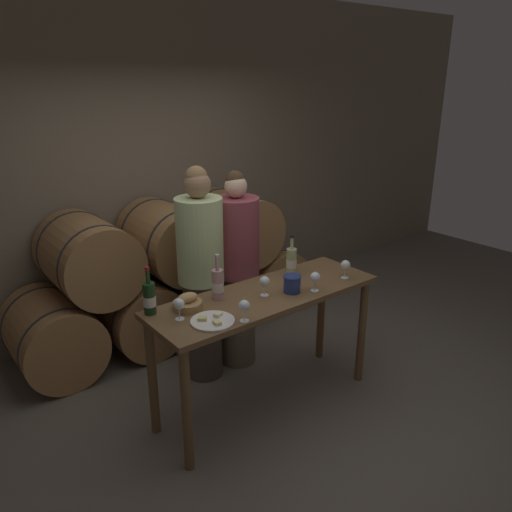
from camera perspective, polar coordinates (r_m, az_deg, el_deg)
name	(u,v)px	position (r m, az deg, el deg)	size (l,w,h in m)	color
ground_plane	(265,402)	(4.03, 1.06, -16.39)	(10.00, 10.00, 0.00)	#665E51
stone_wall_back	(137,163)	(5.00, -13.49, 10.31)	(10.00, 0.12, 3.20)	#7F705B
barrel_stack	(170,276)	(4.80, -9.80, -2.24)	(2.94, 0.84, 1.30)	#9E7042
tasting_table	(266,311)	(3.63, 1.14, -6.34)	(1.75, 0.58, 0.93)	brown
person_left	(201,276)	(3.98, -6.30, -2.25)	(0.37, 0.37, 1.77)	#4C4238
person_right	(237,271)	(4.17, -2.20, -1.70)	(0.37, 0.37, 1.69)	#756651
wine_bottle_red	(149,298)	(3.30, -12.09, -4.73)	(0.08, 0.08, 0.33)	#193819
wine_bottle_white	(291,261)	(3.88, 4.07, -0.57)	(0.08, 0.08, 0.32)	#ADBC7F
wine_bottle_rose	(218,284)	(3.45, -4.40, -3.21)	(0.08, 0.08, 0.33)	#BC8E93
blue_crock	(292,283)	(3.57, 4.15, -3.13)	(0.13, 0.13, 0.12)	navy
bread_basket	(187,303)	(3.35, -7.84, -5.34)	(0.20, 0.20, 0.11)	#A87F4C
cheese_plate	(213,321)	(3.17, -4.99, -7.39)	(0.28, 0.28, 0.04)	white
wine_glass_far_left	(179,305)	(3.19, -8.80, -5.51)	(0.07, 0.07, 0.14)	white
wine_glass_left	(244,306)	(3.13, -1.35, -5.76)	(0.07, 0.07, 0.14)	white
wine_glass_center	(265,282)	(3.49, 0.99, -2.98)	(0.07, 0.07, 0.14)	white
wine_glass_right	(315,278)	(3.59, 6.79, -2.47)	(0.07, 0.07, 0.14)	white
wine_glass_far_right	(345,265)	(3.85, 10.19, -1.06)	(0.07, 0.07, 0.14)	white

